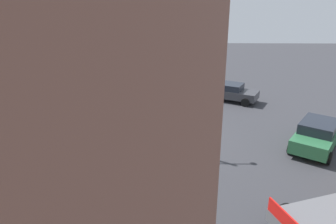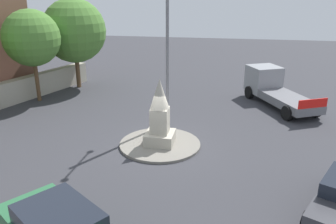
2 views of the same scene
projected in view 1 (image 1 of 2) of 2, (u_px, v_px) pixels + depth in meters
The scene contains 8 objects.
ground_plane at pixel (177, 138), 18.49m from camera, with size 80.00×80.00×0.00m, color #38383D.
traffic_island at pixel (177, 137), 18.47m from camera, with size 3.85×3.85×0.12m, color gray.
monument at pixel (177, 114), 17.98m from camera, with size 1.34×1.34×3.14m.
streetlamp at pixel (130, 54), 16.74m from camera, with size 2.80×0.28×8.20m.
car_green_parked_right at pixel (318, 134), 17.00m from camera, with size 4.06×4.72×1.55m.
car_dark_grey_near_island at pixel (230, 92), 24.82m from camera, with size 4.61×3.49×1.40m.
truck_grey_far_side at pixel (74, 92), 23.84m from camera, with size 6.29×4.43×2.19m.
tree_far_corner at pixel (123, 182), 7.10m from camera, with size 3.07×3.07×5.43m.
Camera 1 is at (0.12, 16.83, 7.81)m, focal length 33.57 mm.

